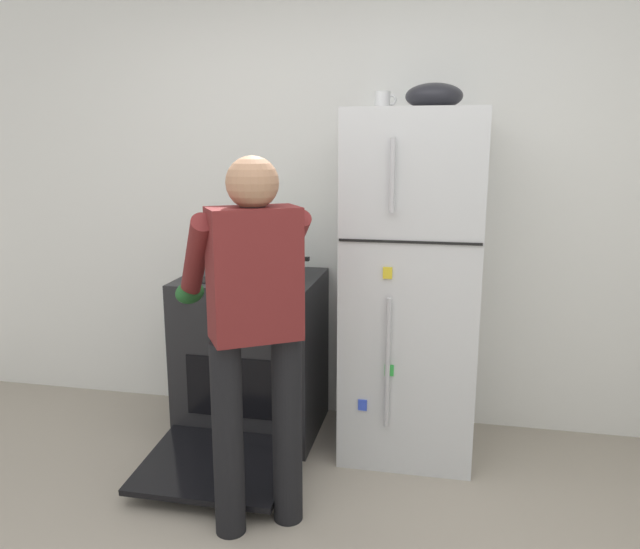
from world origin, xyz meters
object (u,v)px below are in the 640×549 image
object	(u,v)px
coffee_mug	(383,101)
mixing_bowl	(434,96)
refrigerator	(411,286)
stove_range	(252,357)
pepper_mill	(213,252)
person_cook	(253,313)
red_pot	(276,266)

from	to	relation	value
coffee_mug	mixing_bowl	xyz separation A→B (m)	(0.26, -0.05, 0.02)
refrigerator	stove_range	distance (m)	1.00
pepper_mill	mixing_bowl	distance (m)	1.55
stove_range	mixing_bowl	bearing A→B (deg)	1.06
person_cook	pepper_mill	distance (m)	1.21
person_cook	coffee_mug	xyz separation A→B (m)	(0.43, 0.90, 0.90)
stove_range	coffee_mug	xyz separation A→B (m)	(0.71, 0.07, 1.41)
red_pot	coffee_mug	world-z (taller)	coffee_mug
coffee_mug	mixing_bowl	size ratio (longest dim) A/B	0.40
mixing_bowl	red_pot	bearing A→B (deg)	-176.46
refrigerator	person_cook	size ratio (longest dim) A/B	1.13
mixing_bowl	stove_range	bearing A→B (deg)	-178.94
person_cook	pepper_mill	size ratio (longest dim) A/B	9.20
red_pot	mixing_bowl	bearing A→B (deg)	3.54
coffee_mug	pepper_mill	world-z (taller)	coffee_mug
refrigerator	mixing_bowl	xyz separation A→B (m)	(0.08, 0.00, 0.97)
person_cook	mixing_bowl	size ratio (longest dim) A/B	5.64
stove_range	red_pot	size ratio (longest dim) A/B	3.33
person_cook	pepper_mill	bearing A→B (deg)	119.07
red_pot	coffee_mug	distance (m)	1.03
stove_range	person_cook	bearing A→B (deg)	-71.13
pepper_mill	person_cook	bearing A→B (deg)	-60.93
person_cook	mixing_bowl	xyz separation A→B (m)	(0.68, 0.85, 0.92)
stove_range	coffee_mug	distance (m)	1.58
stove_range	red_pot	bearing A→B (deg)	-11.31
pepper_mill	mixing_bowl	size ratio (longest dim) A/B	0.61
stove_range	coffee_mug	size ratio (longest dim) A/B	10.96
stove_range	red_pot	distance (m)	0.57
refrigerator	stove_range	world-z (taller)	refrigerator
refrigerator	red_pot	size ratio (longest dim) A/B	4.91
stove_range	mixing_bowl	xyz separation A→B (m)	(0.97, 0.02, 1.42)
red_pot	coffee_mug	xyz separation A→B (m)	(0.55, 0.10, 0.87)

